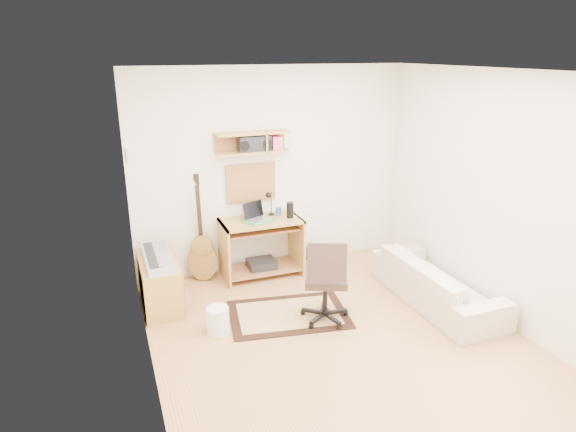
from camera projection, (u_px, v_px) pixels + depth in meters
name	position (u px, v px, depth m)	size (l,w,h in m)	color
floor	(339.00, 340.00, 5.01)	(3.60, 4.00, 0.01)	tan
ceiling	(349.00, 70.00, 4.17)	(3.60, 4.00, 0.01)	white
back_wall	(273.00, 170.00, 6.37)	(3.60, 0.01, 2.60)	#EEE4CF
left_wall	(142.00, 243.00, 3.98)	(0.01, 4.00, 2.60)	#EEE4CF
right_wall	(498.00, 198.00, 5.19)	(0.01, 4.00, 2.60)	#EEE4CF
wall_shelf	(252.00, 142.00, 6.02)	(0.90, 0.25, 0.26)	#C18F44
cork_board	(251.00, 183.00, 6.28)	(0.64, 0.03, 0.49)	#A67753
wall_photo	(126.00, 156.00, 5.18)	(0.02, 0.20, 0.15)	#4C8CBF
desk	(261.00, 248.00, 6.33)	(1.00, 0.55, 0.75)	#C18F44
laptop	(258.00, 212.00, 6.14)	(0.30, 0.30, 0.23)	silver
speaker	(290.00, 210.00, 6.26)	(0.09, 0.09, 0.20)	black
desk_lamp	(271.00, 203.00, 6.34)	(0.10, 0.10, 0.31)	black
pencil_cup	(278.00, 211.00, 6.37)	(0.07, 0.07, 0.10)	#315795
boombox	(254.00, 144.00, 6.03)	(0.39, 0.18, 0.20)	black
rug	(288.00, 314.00, 5.46)	(1.28, 0.86, 0.02)	beige
task_chair	(326.00, 279.00, 5.22)	(0.50, 0.50, 0.97)	#3A2922
cabinet	(160.00, 283.00, 5.59)	(0.40, 0.90, 0.55)	#C18F44
music_keyboard	(157.00, 257.00, 5.49)	(0.27, 0.88, 0.08)	#B2B5BA
guitar	(201.00, 229.00, 6.11)	(0.36, 0.23, 1.35)	olive
waste_basket	(218.00, 320.00, 5.09)	(0.23, 0.23, 0.28)	white
printer	(314.00, 257.00, 6.75)	(0.46, 0.36, 0.17)	#A5A8AA
sofa	(437.00, 275.00, 5.63)	(1.76, 0.52, 0.69)	beige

